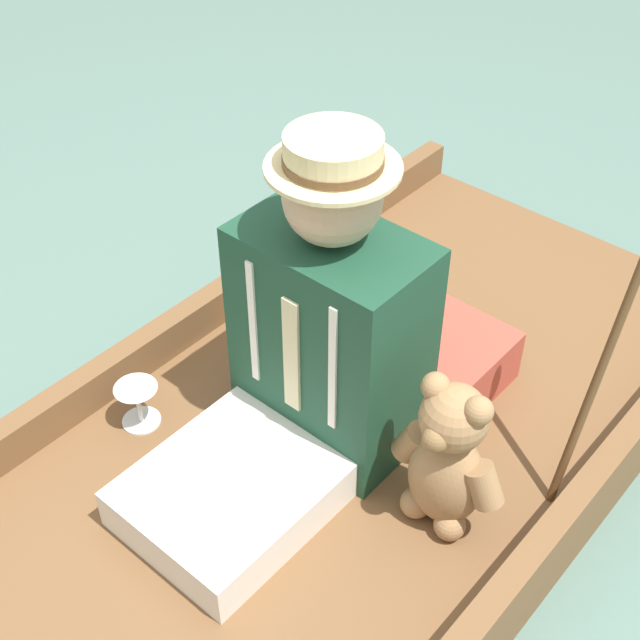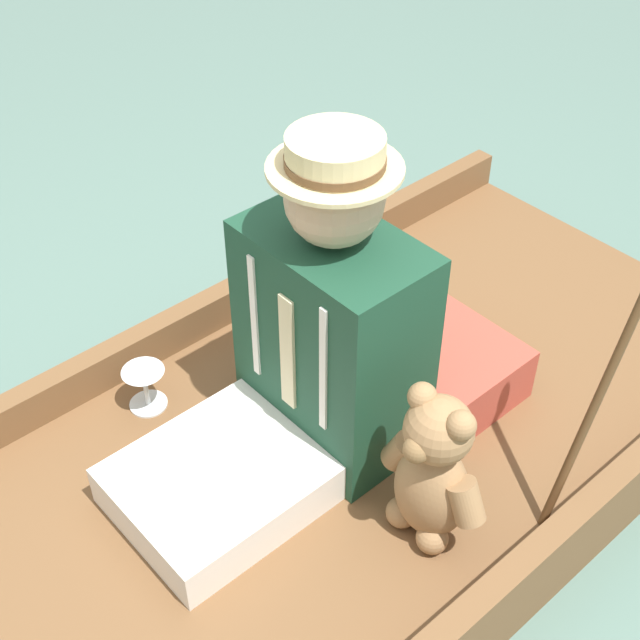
{
  "view_description": "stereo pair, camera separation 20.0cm",
  "coord_description": "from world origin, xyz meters",
  "px_view_note": "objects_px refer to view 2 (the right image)",
  "views": [
    {
      "loc": [
        -0.94,
        1.02,
        1.81
      ],
      "look_at": [
        0.05,
        -0.13,
        0.5
      ],
      "focal_mm": 50.0,
      "sensor_mm": 36.0,
      "label": 1
    },
    {
      "loc": [
        -1.08,
        0.88,
        1.81
      ],
      "look_at": [
        0.05,
        -0.13,
        0.5
      ],
      "focal_mm": 50.0,
      "sensor_mm": 36.0,
      "label": 2
    }
  ],
  "objects_px": {
    "teddy_bear": "(433,471)",
    "wine_glass": "(144,381)",
    "walking_cane": "(617,357)",
    "seated_person": "(311,349)"
  },
  "relations": [
    {
      "from": "teddy_bear",
      "to": "wine_glass",
      "type": "xyz_separation_m",
      "value": [
        0.74,
        0.26,
        -0.11
      ]
    },
    {
      "from": "seated_person",
      "to": "walking_cane",
      "type": "distance_m",
      "value": 0.66
    },
    {
      "from": "wine_glass",
      "to": "seated_person",
      "type": "bearing_deg",
      "value": -147.03
    },
    {
      "from": "teddy_bear",
      "to": "walking_cane",
      "type": "height_order",
      "value": "walking_cane"
    },
    {
      "from": "walking_cane",
      "to": "teddy_bear",
      "type": "bearing_deg",
      "value": 63.09
    },
    {
      "from": "seated_person",
      "to": "teddy_bear",
      "type": "relative_size",
      "value": 2.0
    },
    {
      "from": "teddy_bear",
      "to": "wine_glass",
      "type": "height_order",
      "value": "teddy_bear"
    },
    {
      "from": "seated_person",
      "to": "teddy_bear",
      "type": "height_order",
      "value": "seated_person"
    },
    {
      "from": "teddy_bear",
      "to": "walking_cane",
      "type": "relative_size",
      "value": 0.56
    },
    {
      "from": "seated_person",
      "to": "teddy_bear",
      "type": "bearing_deg",
      "value": 173.24
    }
  ]
}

